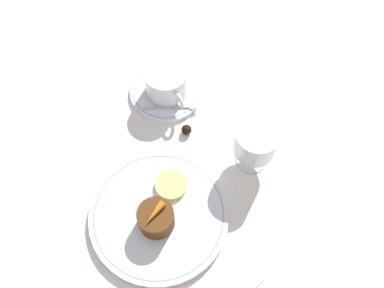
# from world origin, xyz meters

# --- Properties ---
(ground_plane) EXTENTS (3.00, 3.00, 0.00)m
(ground_plane) POSITION_xyz_m (0.00, 0.00, 0.00)
(ground_plane) COLOR white
(dinner_plate) EXTENTS (0.25, 0.25, 0.01)m
(dinner_plate) POSITION_xyz_m (-0.01, -0.01, 0.01)
(dinner_plate) COLOR white
(dinner_plate) RESTS_ON ground_plane
(saucer) EXTENTS (0.15, 0.15, 0.01)m
(saucer) POSITION_xyz_m (-0.24, 0.12, 0.01)
(saucer) COLOR white
(saucer) RESTS_ON ground_plane
(coffee_cup) EXTENTS (0.11, 0.08, 0.06)m
(coffee_cup) POSITION_xyz_m (-0.23, 0.12, 0.04)
(coffee_cup) COLOR white
(coffee_cup) RESTS_ON saucer
(spoon) EXTENTS (0.06, 0.11, 0.00)m
(spoon) POSITION_xyz_m (-0.19, 0.12, 0.01)
(spoon) COLOR silver
(spoon) RESTS_ON saucer
(wine_glass) EXTENTS (0.08, 0.08, 0.11)m
(wine_glass) POSITION_xyz_m (-0.02, 0.19, 0.07)
(wine_glass) COLOR silver
(wine_glass) RESTS_ON ground_plane
(dessert_cake) EXTENTS (0.06, 0.06, 0.04)m
(dessert_cake) POSITION_xyz_m (-0.00, -0.02, 0.04)
(dessert_cake) COLOR #563314
(dessert_cake) RESTS_ON dinner_plate
(carrot_garnish) EXTENTS (0.03, 0.04, 0.01)m
(carrot_garnish) POSITION_xyz_m (-0.00, -0.02, 0.07)
(carrot_garnish) COLOR orange
(carrot_garnish) RESTS_ON dessert_cake
(pineapple_slice) EXTENTS (0.06, 0.06, 0.01)m
(pineapple_slice) POSITION_xyz_m (-0.05, 0.03, 0.02)
(pineapple_slice) COLOR #EFE075
(pineapple_slice) RESTS_ON dinner_plate
(chocolate_truffle) EXTENTS (0.02, 0.02, 0.02)m
(chocolate_truffle) POSITION_xyz_m (-0.14, 0.11, 0.01)
(chocolate_truffle) COLOR black
(chocolate_truffle) RESTS_ON ground_plane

